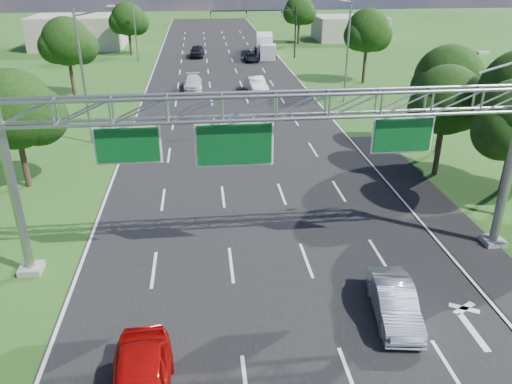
{
  "coord_description": "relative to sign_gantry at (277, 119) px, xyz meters",
  "views": [
    {
      "loc": [
        -2.83,
        -8.34,
        13.08
      ],
      "look_at": [
        -0.53,
        12.29,
        3.38
      ],
      "focal_mm": 35.0,
      "sensor_mm": 36.0,
      "label": 1
    }
  ],
  "objects": [
    {
      "name": "ground",
      "position": [
        -0.33,
        18.0,
        -6.89
      ],
      "size": [
        220.0,
        220.0,
        0.0
      ],
      "primitive_type": "plane",
      "color": "#245018",
      "rests_on": "ground"
    },
    {
      "name": "road",
      "position": [
        -0.33,
        18.0,
        -6.89
      ],
      "size": [
        18.0,
        180.0,
        0.02
      ],
      "primitive_type": "cube",
      "color": "black",
      "rests_on": "ground"
    },
    {
      "name": "road_flare",
      "position": [
        9.87,
        2.0,
        -6.89
      ],
      "size": [
        3.0,
        30.0,
        0.02
      ],
      "primitive_type": "cube",
      "color": "black",
      "rests_on": "ground"
    },
    {
      "name": "sign_gantry",
      "position": [
        0.0,
        0.0,
        0.0
      ],
      "size": [
        23.5,
        1.0,
        9.56
      ],
      "color": "gray",
      "rests_on": "ground"
    },
    {
      "name": "traffic_signal",
      "position": [
        7.15,
        53.0,
        -1.72
      ],
      "size": [
        12.21,
        0.24,
        7.0
      ],
      "color": "black",
      "rests_on": "ground"
    },
    {
      "name": "streetlight_l_near",
      "position": [
        -11.63,
        18.0,
        -1.31
      ],
      "size": [
        2.97,
        0.22,
        10.16
      ],
      "color": "gray",
      "rests_on": "ground"
    },
    {
      "name": "streetlight_l_far",
      "position": [
        -11.63,
        53.0,
        -1.31
      ],
      "size": [
        2.97,
        0.22,
        10.16
      ],
      "color": "gray",
      "rests_on": "ground"
    },
    {
      "name": "streetlight_r_mid",
      "position": [
        10.97,
        28.0,
        -1.31
      ],
      "size": [
        2.97,
        0.22,
        10.16
      ],
      "color": "gray",
      "rests_on": "ground"
    },
    {
      "name": "tree_cluster_right",
      "position": [
        14.47,
        7.19,
        -1.58
      ],
      "size": [
        9.91,
        14.6,
        8.68
      ],
      "color": "#2D2116",
      "rests_on": "ground"
    },
    {
      "name": "tree_verge_la",
      "position": [
        -14.25,
        10.04,
        -2.13
      ],
      "size": [
        5.76,
        4.8,
        7.4
      ],
      "color": "#2D2116",
      "rests_on": "ground"
    },
    {
      "name": "tree_verge_lb",
      "position": [
        -16.25,
        33.04,
        -1.48
      ],
      "size": [
        5.76,
        4.8,
        8.06
      ],
      "color": "#2D2116",
      "rests_on": "ground"
    },
    {
      "name": "tree_verge_lc",
      "position": [
        -13.25,
        58.04,
        -1.92
      ],
      "size": [
        5.76,
        4.8,
        7.62
      ],
      "color": "#2D2116",
      "rests_on": "ground"
    },
    {
      "name": "tree_verge_rd",
      "position": [
        15.75,
        36.04,
        -1.26
      ],
      "size": [
        5.76,
        4.8,
        8.28
      ],
      "color": "#2D2116",
      "rests_on": "ground"
    },
    {
      "name": "tree_verge_re",
      "position": [
        13.75,
        66.04,
        -1.7
      ],
      "size": [
        5.76,
        4.8,
        7.84
      ],
      "color": "#2D2116",
      "rests_on": "ground"
    },
    {
      "name": "building_left",
      "position": [
        -22.33,
        66.0,
        -4.39
      ],
      "size": [
        14.0,
        10.0,
        5.0
      ],
      "primitive_type": "cube",
      "color": "#A39C89",
      "rests_on": "ground"
    },
    {
      "name": "building_right",
      "position": [
        23.67,
        70.0,
        -4.89
      ],
      "size": [
        12.0,
        9.0,
        4.0
      ],
      "primitive_type": "cube",
      "color": "#A39C89",
      "rests_on": "ground"
    },
    {
      "name": "silver_sedan",
      "position": [
        4.09,
        -4.96,
        -6.18
      ],
      "size": [
        2.09,
        4.51,
        1.43
      ],
      "primitive_type": "imported",
      "rotation": [
        0.0,
        0.0,
        -0.14
      ],
      "color": "#B8BBC5",
      "rests_on": "ground"
    },
    {
      "name": "car_queue_a",
      "position": [
        -4.03,
        35.32,
        -6.19
      ],
      "size": [
        1.96,
        4.83,
        1.4
      ],
      "primitive_type": "imported",
      "rotation": [
        0.0,
        0.0,
        0.0
      ],
      "color": "silver",
      "rests_on": "ground"
    },
    {
      "name": "car_queue_b",
      "position": [
        4.07,
        50.98,
        -6.33
      ],
      "size": [
        1.85,
        4.01,
        1.11
      ],
      "primitive_type": "imported",
      "rotation": [
        0.0,
        0.0,
        -0.0
      ],
      "color": "black",
      "rests_on": "ground"
    },
    {
      "name": "car_queue_c",
      "position": [
        -3.49,
        55.37,
        -6.07
      ],
      "size": [
        2.23,
        4.93,
        1.64
      ],
      "primitive_type": "imported",
      "rotation": [
        0.0,
        0.0,
        -0.06
      ],
      "color": "black",
      "rests_on": "ground"
    },
    {
      "name": "car_queue_d",
      "position": [
        2.78,
        32.91,
        -6.08
      ],
      "size": [
        2.3,
        5.11,
        1.63
      ],
      "primitive_type": "imported",
      "rotation": [
        0.0,
        0.0,
        0.12
      ],
      "color": "white",
      "rests_on": "ground"
    },
    {
      "name": "box_truck",
      "position": [
        6.59,
        55.06,
        -5.44
      ],
      "size": [
        2.94,
        8.2,
        3.03
      ],
      "rotation": [
        0.0,
        0.0,
        -0.11
      ],
      "color": "white",
      "rests_on": "ground"
    }
  ]
}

